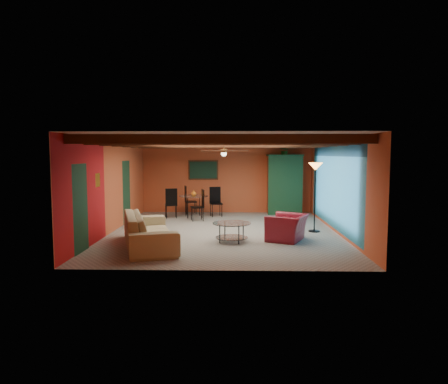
{
  "coord_description": "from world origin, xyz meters",
  "views": [
    {
      "loc": [
        0.31,
        -11.82,
        2.27
      ],
      "look_at": [
        0.0,
        0.2,
        1.15
      ],
      "focal_mm": 32.84,
      "sensor_mm": 36.0,
      "label": 1
    }
  ],
  "objects_px": {
    "vase": "(194,185)",
    "dining_table": "(194,202)",
    "armchair": "(287,228)",
    "floor_lamp": "(315,197)",
    "potted_plant": "(285,150)",
    "coffee_table": "(232,232)",
    "sofa": "(149,230)",
    "armoire": "(284,185)"
  },
  "relations": [
    {
      "from": "potted_plant",
      "to": "vase",
      "type": "xyz_separation_m",
      "value": [
        -3.35,
        -0.95,
        -1.23
      ]
    },
    {
      "from": "sofa",
      "to": "potted_plant",
      "type": "height_order",
      "value": "potted_plant"
    },
    {
      "from": "sofa",
      "to": "dining_table",
      "type": "distance_m",
      "value": 4.77
    },
    {
      "from": "coffee_table",
      "to": "vase",
      "type": "height_order",
      "value": "vase"
    },
    {
      "from": "armoire",
      "to": "armchair",
      "type": "bearing_deg",
      "value": -98.37
    },
    {
      "from": "floor_lamp",
      "to": "potted_plant",
      "type": "relative_size",
      "value": 4.55
    },
    {
      "from": "armchair",
      "to": "armoire",
      "type": "distance_m",
      "value": 4.94
    },
    {
      "from": "dining_table",
      "to": "armoire",
      "type": "bearing_deg",
      "value": 15.76
    },
    {
      "from": "armchair",
      "to": "dining_table",
      "type": "relative_size",
      "value": 0.51
    },
    {
      "from": "sofa",
      "to": "floor_lamp",
      "type": "height_order",
      "value": "floor_lamp"
    },
    {
      "from": "dining_table",
      "to": "potted_plant",
      "type": "relative_size",
      "value": 4.65
    },
    {
      "from": "coffee_table",
      "to": "armchair",
      "type": "bearing_deg",
      "value": 7.78
    },
    {
      "from": "sofa",
      "to": "floor_lamp",
      "type": "bearing_deg",
      "value": -82.05
    },
    {
      "from": "vase",
      "to": "sofa",
      "type": "bearing_deg",
      "value": -97.57
    },
    {
      "from": "dining_table",
      "to": "sofa",
      "type": "bearing_deg",
      "value": -97.57
    },
    {
      "from": "coffee_table",
      "to": "potted_plant",
      "type": "height_order",
      "value": "potted_plant"
    },
    {
      "from": "armchair",
      "to": "armoire",
      "type": "xyz_separation_m",
      "value": [
        0.5,
        4.86,
        0.75
      ]
    },
    {
      "from": "sofa",
      "to": "floor_lamp",
      "type": "xyz_separation_m",
      "value": [
        4.43,
        2.06,
        0.6
      ]
    },
    {
      "from": "dining_table",
      "to": "vase",
      "type": "bearing_deg",
      "value": 0.0
    },
    {
      "from": "armchair",
      "to": "coffee_table",
      "type": "distance_m",
      "value": 1.47
    },
    {
      "from": "coffee_table",
      "to": "floor_lamp",
      "type": "distance_m",
      "value": 2.91
    },
    {
      "from": "armchair",
      "to": "floor_lamp",
      "type": "bearing_deg",
      "value": 166.81
    },
    {
      "from": "coffee_table",
      "to": "dining_table",
      "type": "height_order",
      "value": "dining_table"
    },
    {
      "from": "dining_table",
      "to": "floor_lamp",
      "type": "relative_size",
      "value": 1.02
    },
    {
      "from": "armchair",
      "to": "coffee_table",
      "type": "xyz_separation_m",
      "value": [
        -1.46,
        -0.2,
        -0.09
      ]
    },
    {
      "from": "sofa",
      "to": "floor_lamp",
      "type": "relative_size",
      "value": 1.38
    },
    {
      "from": "coffee_table",
      "to": "armoire",
      "type": "xyz_separation_m",
      "value": [
        1.96,
        5.06,
        0.84
      ]
    },
    {
      "from": "floor_lamp",
      "to": "vase",
      "type": "bearing_deg",
      "value": 144.95
    },
    {
      "from": "armchair",
      "to": "vase",
      "type": "distance_m",
      "value": 4.91
    },
    {
      "from": "potted_plant",
      "to": "floor_lamp",
      "type": "bearing_deg",
      "value": -82.9
    },
    {
      "from": "vase",
      "to": "dining_table",
      "type": "bearing_deg",
      "value": 0.0
    },
    {
      "from": "sofa",
      "to": "armoire",
      "type": "bearing_deg",
      "value": -52.04
    },
    {
      "from": "potted_plant",
      "to": "dining_table",
      "type": "bearing_deg",
      "value": -164.24
    },
    {
      "from": "sofa",
      "to": "vase",
      "type": "relative_size",
      "value": 14.46
    },
    {
      "from": "armchair",
      "to": "floor_lamp",
      "type": "relative_size",
      "value": 0.52
    },
    {
      "from": "sofa",
      "to": "armoire",
      "type": "relative_size",
      "value": 1.28
    },
    {
      "from": "dining_table",
      "to": "potted_plant",
      "type": "height_order",
      "value": "potted_plant"
    },
    {
      "from": "armchair",
      "to": "coffee_table",
      "type": "relative_size",
      "value": 1.05
    },
    {
      "from": "sofa",
      "to": "vase",
      "type": "bearing_deg",
      "value": -24.54
    },
    {
      "from": "armoire",
      "to": "potted_plant",
      "type": "height_order",
      "value": "potted_plant"
    },
    {
      "from": "coffee_table",
      "to": "armoire",
      "type": "distance_m",
      "value": 5.49
    },
    {
      "from": "dining_table",
      "to": "armoire",
      "type": "relative_size",
      "value": 0.95
    }
  ]
}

